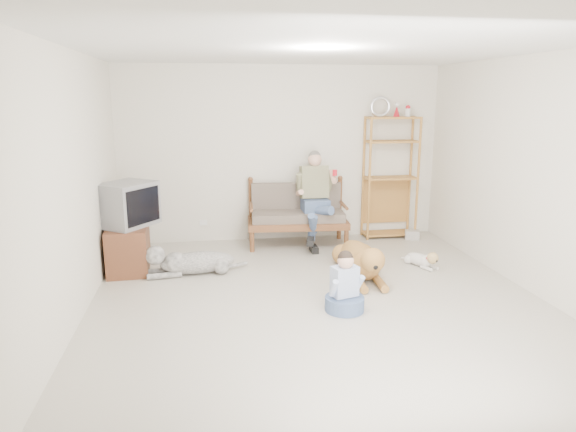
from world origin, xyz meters
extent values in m
plane|color=beige|center=(0.00, 0.00, 0.00)|extent=(5.50, 5.50, 0.00)
plane|color=white|center=(0.00, 0.00, 2.70)|extent=(5.50, 5.50, 0.00)
plane|color=beige|center=(0.00, 2.75, 1.35)|extent=(5.00, 0.00, 5.00)
plane|color=beige|center=(0.00, -2.75, 1.35)|extent=(5.00, 0.00, 5.00)
plane|color=beige|center=(-2.50, 0.00, 1.35)|extent=(0.00, 5.50, 5.50)
plane|color=beige|center=(2.50, 0.00, 1.35)|extent=(0.00, 5.50, 5.50)
cube|color=brown|center=(0.17, 2.30, 0.35)|extent=(1.55, 0.81, 0.10)
cube|color=#685A4F|center=(0.17, 2.30, 0.47)|extent=(1.42, 0.71, 0.13)
cube|color=#685A4F|center=(0.17, 2.54, 0.70)|extent=(1.39, 0.23, 0.45)
cylinder|color=brown|center=(0.17, 2.60, 0.90)|extent=(1.40, 0.16, 0.05)
cylinder|color=brown|center=(-0.53, 2.00, 0.15)|extent=(0.07, 0.07, 0.30)
cylinder|color=brown|center=(-0.53, 2.60, 0.47)|extent=(0.07, 0.07, 0.95)
cylinder|color=brown|center=(0.87, 2.00, 0.15)|extent=(0.07, 0.07, 0.30)
cylinder|color=brown|center=(0.87, 2.60, 0.47)|extent=(0.07, 0.07, 0.95)
cube|color=slate|center=(0.44, 2.28, 0.62)|extent=(0.39, 0.37, 0.20)
cube|color=gray|center=(0.44, 2.38, 0.96)|extent=(0.41, 0.28, 0.52)
sphere|color=tan|center=(0.44, 2.35, 1.30)|extent=(0.21, 0.21, 0.21)
sphere|color=#5F5954|center=(0.44, 2.37, 1.34)|extent=(0.19, 0.19, 0.19)
cylinder|color=red|center=(0.70, 2.16, 1.13)|extent=(0.07, 0.07, 0.09)
cube|color=#AB7035|center=(1.71, 2.55, 1.90)|extent=(0.81, 0.33, 0.03)
torus|color=silver|center=(1.50, 2.55, 2.07)|extent=(0.33, 0.05, 0.33)
cone|color=red|center=(1.77, 2.55, 2.00)|extent=(0.11, 0.11, 0.17)
cylinder|color=#AB7035|center=(1.32, 2.39, 0.96)|extent=(0.04, 0.04, 1.92)
cylinder|color=#AB7035|center=(1.32, 2.71, 0.96)|extent=(0.04, 0.04, 1.92)
cylinder|color=#AB7035|center=(2.11, 2.39, 0.96)|extent=(0.04, 0.04, 1.92)
cylinder|color=#AB7035|center=(2.11, 2.71, 0.96)|extent=(0.04, 0.04, 1.92)
cube|color=beige|center=(2.04, 2.32, 0.07)|extent=(0.26, 0.22, 0.14)
cube|color=brown|center=(-2.22, 1.54, 0.30)|extent=(0.54, 0.92, 0.60)
cube|color=brown|center=(-2.46, 1.32, 0.30)|extent=(0.04, 0.40, 0.50)
cube|color=brown|center=(-2.46, 1.76, 0.30)|extent=(0.04, 0.40, 0.50)
cube|color=slate|center=(-2.20, 1.52, 0.88)|extent=(0.83, 0.86, 0.56)
cube|color=black|center=(-1.98, 1.36, 0.88)|extent=(0.35, 0.47, 0.45)
cube|color=silver|center=(-1.25, 2.73, 0.30)|extent=(0.12, 0.02, 0.08)
ellipsoid|color=#A47938|center=(0.73, 0.95, 0.18)|extent=(0.48, 1.19, 0.37)
sphere|color=#A47938|center=(0.71, 0.60, 0.21)|extent=(0.37, 0.37, 0.37)
sphere|color=#A47938|center=(0.70, 0.30, 0.37)|extent=(0.29, 0.29, 0.29)
ellipsoid|color=#A47938|center=(0.69, 0.17, 0.34)|extent=(0.14, 0.21, 0.11)
cylinder|color=#A47938|center=(0.76, 1.53, 0.07)|extent=(0.19, 0.46, 0.06)
ellipsoid|color=#A47938|center=(0.60, 0.34, 0.37)|extent=(0.07, 0.09, 0.14)
ellipsoid|color=#A47938|center=(0.80, 0.33, 0.37)|extent=(0.07, 0.09, 0.14)
ellipsoid|color=silver|center=(-1.33, 1.23, 0.14)|extent=(0.98, 0.44, 0.29)
sphere|color=silver|center=(-1.61, 1.19, 0.16)|extent=(0.29, 0.29, 0.29)
sphere|color=silver|center=(-1.85, 1.16, 0.29)|extent=(0.25, 0.25, 0.25)
ellipsoid|color=silver|center=(-1.96, 1.15, 0.26)|extent=(0.19, 0.13, 0.09)
cylinder|color=silver|center=(-0.86, 1.29, 0.06)|extent=(0.36, 0.21, 0.05)
ellipsoid|color=silver|center=(-1.84, 1.25, 0.29)|extent=(0.08, 0.06, 0.12)
ellipsoid|color=silver|center=(-1.82, 1.08, 0.29)|extent=(0.08, 0.06, 0.12)
ellipsoid|color=silver|center=(1.61, 1.06, 0.08)|extent=(0.34, 0.46, 0.17)
sphere|color=silver|center=(1.66, 0.95, 0.09)|extent=(0.17, 0.17, 0.17)
sphere|color=tan|center=(1.70, 0.85, 0.17)|extent=(0.15, 0.15, 0.15)
ellipsoid|color=tan|center=(1.73, 0.79, 0.15)|extent=(0.10, 0.13, 0.06)
cylinder|color=silver|center=(1.52, 1.26, 0.03)|extent=(0.14, 0.14, 0.03)
cone|color=tan|center=(1.65, 0.84, 0.21)|extent=(0.05, 0.05, 0.05)
cone|color=tan|center=(1.75, 0.89, 0.21)|extent=(0.05, 0.05, 0.05)
torus|color=red|center=(1.69, 0.87, 0.15)|extent=(0.14, 0.14, 0.02)
cylinder|color=slate|center=(0.22, -0.22, 0.08)|extent=(0.42, 0.42, 0.15)
cube|color=#B0BDD3|center=(0.22, -0.21, 0.32)|extent=(0.30, 0.24, 0.32)
sphere|color=tan|center=(0.22, -0.22, 0.55)|extent=(0.17, 0.17, 0.17)
sphere|color=black|center=(0.22, -0.21, 0.58)|extent=(0.16, 0.16, 0.16)
camera|label=1|loc=(-1.20, -5.16, 2.23)|focal=32.00mm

